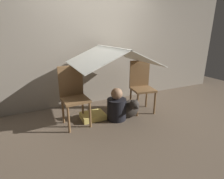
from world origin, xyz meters
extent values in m
plane|color=brown|center=(0.00, 0.00, 0.00)|extent=(8.80, 8.80, 0.00)
cube|color=gray|center=(0.00, 1.14, 1.25)|extent=(7.00, 0.05, 2.50)
cylinder|color=brown|center=(-0.81, 0.04, 0.22)|extent=(0.04, 0.04, 0.43)
cylinder|color=brown|center=(-0.47, 0.07, 0.22)|extent=(0.04, 0.04, 0.43)
cylinder|color=brown|center=(-0.84, 0.39, 0.22)|extent=(0.04, 0.04, 0.43)
cylinder|color=brown|center=(-0.49, 0.41, 0.22)|extent=(0.04, 0.04, 0.43)
cube|color=brown|center=(-0.65, 0.23, 0.45)|extent=(0.43, 0.43, 0.04)
cube|color=brown|center=(-0.66, 0.41, 0.72)|extent=(0.40, 0.06, 0.51)
cylinder|color=brown|center=(0.45, 0.08, 0.22)|extent=(0.04, 0.04, 0.43)
cylinder|color=brown|center=(0.79, 0.03, 0.22)|extent=(0.04, 0.04, 0.43)
cylinder|color=brown|center=(0.51, 0.43, 0.22)|extent=(0.04, 0.04, 0.43)
cylinder|color=brown|center=(0.85, 0.37, 0.22)|extent=(0.04, 0.04, 0.43)
cube|color=brown|center=(0.65, 0.23, 0.45)|extent=(0.46, 0.46, 0.04)
cube|color=brown|center=(0.68, 0.41, 0.72)|extent=(0.40, 0.10, 0.51)
cube|color=silver|center=(-0.33, 0.23, 1.11)|extent=(0.65, 1.22, 0.29)
cube|color=silver|center=(0.33, 0.23, 1.11)|extent=(0.65, 1.22, 0.29)
cube|color=silver|center=(0.00, 0.23, 1.25)|extent=(0.04, 1.22, 0.01)
cylinder|color=black|center=(0.05, 0.14, 0.19)|extent=(0.34, 0.34, 0.38)
sphere|color=#9E7556|center=(0.05, 0.14, 0.48)|extent=(0.20, 0.20, 0.20)
ellipsoid|color=#332D28|center=(0.30, 0.10, 0.17)|extent=(0.38, 0.20, 0.33)
sphere|color=#332D28|center=(0.30, -0.04, 0.30)|extent=(0.17, 0.17, 0.17)
ellipsoid|color=#332D28|center=(0.30, -0.12, 0.28)|extent=(0.07, 0.09, 0.06)
cone|color=#332D28|center=(0.24, -0.04, 0.37)|extent=(0.06, 0.06, 0.08)
cone|color=#332D28|center=(0.35, -0.04, 0.37)|extent=(0.06, 0.06, 0.08)
cube|color=#E5CC66|center=(-0.33, 0.33, 0.05)|extent=(0.41, 0.33, 0.10)
camera|label=1|loc=(-1.22, -2.39, 1.46)|focal=28.00mm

